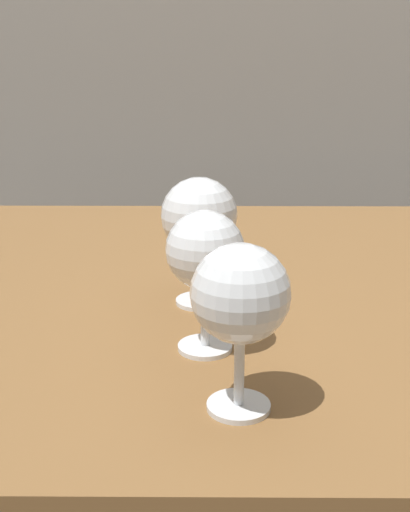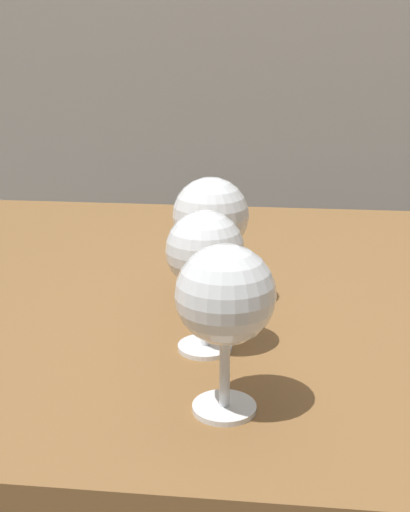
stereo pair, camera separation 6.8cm
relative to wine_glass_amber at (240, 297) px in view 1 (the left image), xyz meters
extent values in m
cube|color=brown|center=(0.07, 0.31, -0.12)|extent=(1.20, 0.85, 0.03)
cylinder|color=white|center=(0.00, 0.00, -0.10)|extent=(0.06, 0.06, 0.00)
cylinder|color=white|center=(0.00, 0.00, -0.06)|extent=(0.01, 0.01, 0.08)
sphere|color=white|center=(0.00, 0.00, 0.00)|extent=(0.08, 0.08, 0.08)
ellipsoid|color=gold|center=(0.00, 0.00, 0.00)|extent=(0.07, 0.07, 0.03)
cylinder|color=white|center=(-0.03, 0.12, -0.10)|extent=(0.06, 0.06, 0.00)
cylinder|color=white|center=(-0.03, 0.12, -0.06)|extent=(0.01, 0.01, 0.08)
sphere|color=white|center=(-0.03, 0.12, 0.00)|extent=(0.08, 0.08, 0.08)
ellipsoid|color=pink|center=(-0.03, 0.12, 0.00)|extent=(0.07, 0.07, 0.03)
cylinder|color=white|center=(-0.04, 0.25, -0.10)|extent=(0.06, 0.06, 0.00)
cylinder|color=white|center=(-0.04, 0.25, -0.06)|extent=(0.01, 0.01, 0.08)
sphere|color=white|center=(-0.04, 0.25, 0.01)|extent=(0.09, 0.09, 0.09)
ellipsoid|color=maroon|center=(-0.04, 0.25, 0.00)|extent=(0.08, 0.08, 0.03)
camera|label=1|loc=(-0.03, -0.53, 0.21)|focal=48.20mm
camera|label=2|loc=(0.04, -0.52, 0.21)|focal=48.20mm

